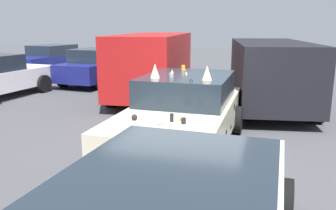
% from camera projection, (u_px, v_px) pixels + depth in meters
% --- Properties ---
extents(ground_plane, '(60.00, 60.00, 0.00)m').
position_uv_depth(ground_plane, '(182.00, 149.00, 7.08)').
color(ground_plane, '#47474C').
extents(art_car_decorated, '(4.56, 2.14, 1.74)m').
position_uv_depth(art_car_decorated, '(184.00, 113.00, 7.00)').
color(art_car_decorated, beige).
rests_on(art_car_decorated, ground).
extents(parked_van_behind_right, '(5.36, 2.85, 1.99)m').
position_uv_depth(parked_van_behind_right, '(269.00, 71.00, 10.33)').
color(parked_van_behind_right, black).
rests_on(parked_van_behind_right, ground).
extents(parked_van_row_back_far, '(5.52, 2.62, 2.16)m').
position_uv_depth(parked_van_row_back_far, '(153.00, 63.00, 11.78)').
color(parked_van_row_back_far, '#B21919').
rests_on(parked_van_row_back_far, ground).
extents(parked_sedan_far_left, '(4.06, 2.24, 1.50)m').
position_uv_depth(parked_sedan_far_left, '(98.00, 67.00, 14.67)').
color(parked_sedan_far_left, navy).
rests_on(parked_sedan_far_left, ground).
extents(parked_sedan_behind_right, '(4.51, 2.42, 1.45)m').
position_uv_depth(parked_sedan_behind_right, '(51.00, 59.00, 17.91)').
color(parked_sedan_behind_right, navy).
rests_on(parked_sedan_behind_right, ground).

